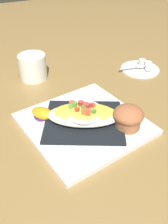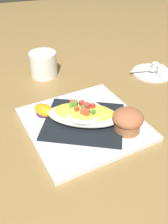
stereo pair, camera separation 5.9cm
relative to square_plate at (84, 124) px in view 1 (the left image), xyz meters
The scene contains 12 objects.
ground_plane 0.01m from the square_plate, ahead, with size 2.60×2.60×0.00m, color olive.
square_plate is the anchor object (origin of this frame).
folded_napkin 0.01m from the square_plate, ahead, with size 0.19×0.16×0.01m, color black.
gratin_dish 0.03m from the square_plate, 119.00° to the right, with size 0.16×0.19×0.05m.
muffin 0.11m from the square_plate, 54.94° to the left, with size 0.07×0.07×0.06m.
orange_garnish 0.11m from the square_plate, 125.40° to the right, with size 0.07×0.06×0.03m.
coffee_mug 0.29m from the square_plate, behind, with size 0.11×0.09×0.08m.
creamer_saucer 0.35m from the square_plate, 122.03° to the left, with size 0.13×0.13×0.01m, color white.
spoon 0.35m from the square_plate, 122.70° to the left, with size 0.03×0.09×0.01m.
creamer_cup_0 0.35m from the square_plate, 117.32° to the left, with size 0.02×0.02×0.02m, color white.
creamer_cup_1 0.38m from the square_plate, 119.16° to the left, with size 0.02×0.02×0.02m, color white.
creamer_cup_2 0.38m from the square_plate, 122.88° to the left, with size 0.02×0.02×0.02m, color white.
Camera 1 is at (0.43, -0.20, 0.40)m, focal length 40.38 mm.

